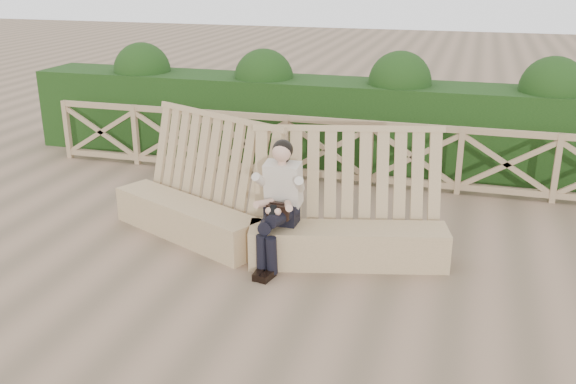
# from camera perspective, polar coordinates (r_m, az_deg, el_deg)

# --- Properties ---
(ground) EXTENTS (60.00, 60.00, 0.00)m
(ground) POSITION_cam_1_polar(r_m,az_deg,el_deg) (7.79, -2.47, -7.04)
(ground) COLOR brown
(ground) RESTS_ON ground
(bench) EXTENTS (4.67, 1.71, 1.62)m
(bench) POSITION_cam_1_polar(r_m,az_deg,el_deg) (8.26, -2.01, -2.31)
(bench) COLOR #9C8459
(bench) RESTS_ON ground
(woman) EXTENTS (0.43, 0.93, 1.54)m
(woman) POSITION_cam_1_polar(r_m,az_deg,el_deg) (7.70, -0.77, -0.68)
(woman) COLOR black
(woman) RESTS_ON ground
(guardrail) EXTENTS (10.10, 0.09, 1.10)m
(guardrail) POSITION_cam_1_polar(r_m,az_deg,el_deg) (10.74, 3.50, 3.74)
(guardrail) COLOR #866D4E
(guardrail) RESTS_ON ground
(hedge) EXTENTS (12.00, 1.20, 1.50)m
(hedge) POSITION_cam_1_polar(r_m,az_deg,el_deg) (11.82, 4.84, 6.20)
(hedge) COLOR black
(hedge) RESTS_ON ground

